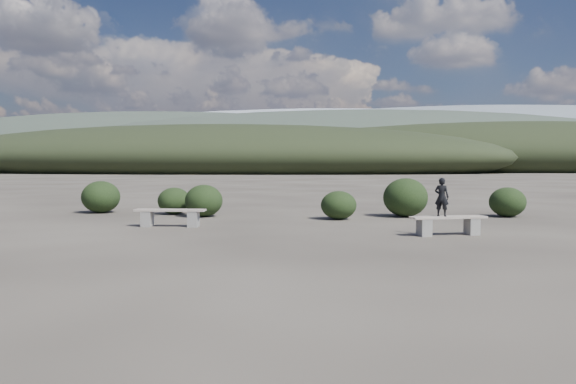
# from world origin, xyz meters

# --- Properties ---
(ground) EXTENTS (1200.00, 1200.00, 0.00)m
(ground) POSITION_xyz_m (0.00, 0.00, 0.00)
(ground) COLOR #322D27
(ground) RESTS_ON ground
(bench_left) EXTENTS (2.01, 0.52, 0.50)m
(bench_left) POSITION_xyz_m (-3.30, 5.30, 0.30)
(bench_left) COLOR gray
(bench_left) RESTS_ON ground
(bench_right) EXTENTS (1.95, 0.96, 0.48)m
(bench_right) POSITION_xyz_m (4.22, 4.25, 0.29)
(bench_right) COLOR gray
(bench_right) RESTS_ON ground
(seated_person) EXTENTS (0.41, 0.35, 0.96)m
(seated_person) POSITION_xyz_m (4.04, 4.19, 0.96)
(seated_person) COLOR black
(seated_person) RESTS_ON bench_right
(shrub_a) EXTENTS (1.15, 1.15, 0.94)m
(shrub_a) POSITION_xyz_m (-4.40, 9.01, 0.47)
(shrub_a) COLOR black
(shrub_a) RESTS_ON ground
(shrub_b) EXTENTS (1.26, 1.26, 1.08)m
(shrub_b) POSITION_xyz_m (-3.12, 8.26, 0.54)
(shrub_b) COLOR black
(shrub_b) RESTS_ON ground
(shrub_c) EXTENTS (1.14, 1.14, 0.91)m
(shrub_c) POSITION_xyz_m (1.39, 7.90, 0.46)
(shrub_c) COLOR black
(shrub_c) RESTS_ON ground
(shrub_d) EXTENTS (1.48, 1.48, 1.30)m
(shrub_d) POSITION_xyz_m (3.59, 9.03, 0.65)
(shrub_d) COLOR black
(shrub_d) RESTS_ON ground
(shrub_e) EXTENTS (1.19, 1.19, 0.99)m
(shrub_e) POSITION_xyz_m (6.98, 9.39, 0.50)
(shrub_e) COLOR black
(shrub_e) RESTS_ON ground
(shrub_f) EXTENTS (1.36, 1.36, 1.15)m
(shrub_f) POSITION_xyz_m (-7.21, 9.26, 0.58)
(shrub_f) COLOR black
(shrub_f) RESTS_ON ground
(mountain_ridges) EXTENTS (500.00, 400.00, 56.00)m
(mountain_ridges) POSITION_xyz_m (-7.48, 339.06, 10.84)
(mountain_ridges) COLOR black
(mountain_ridges) RESTS_ON ground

